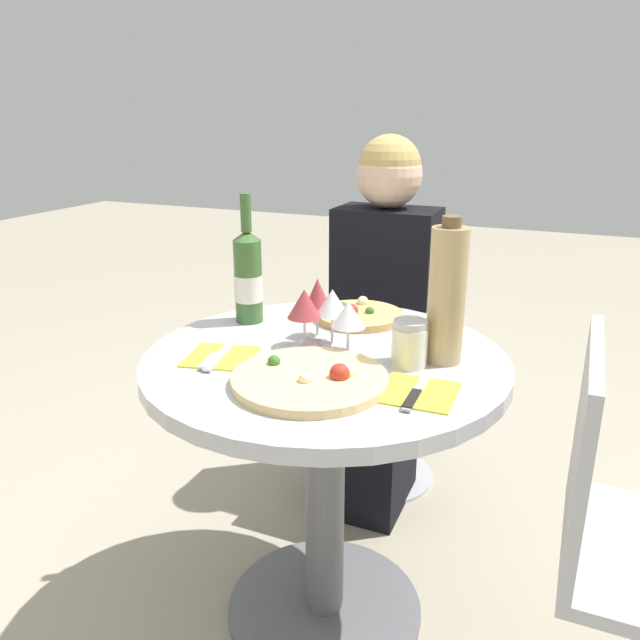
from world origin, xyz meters
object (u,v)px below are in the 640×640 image
Objects in this scene: wine_bottle at (248,276)px; pizza_large at (311,379)px; tall_carafe at (447,295)px; dining_table at (325,430)px; chair_behind_diner at (388,362)px; seated_diner at (377,336)px.

pizza_large is at bearing -44.21° from wine_bottle.
wine_bottle is (-0.31, 0.31, 0.11)m from pizza_large.
pizza_large is at bearing -133.70° from tall_carafe.
dining_table is 2.58× the size of tall_carafe.
tall_carafe is (0.32, -0.67, 0.47)m from chair_behind_diner.
tall_carafe is at bearing 115.73° from chair_behind_diner.
dining_table is at bearing 95.18° from chair_behind_diner.
seated_diner reaches higher than tall_carafe.
tall_carafe is (0.26, 0.07, 0.35)m from dining_table.
pizza_large is (0.03, -0.16, 0.21)m from dining_table.
seated_diner is (-0.07, 0.61, 0.03)m from dining_table.
dining_table is at bearing -163.90° from tall_carafe.
dining_table is 0.62m from seated_diner.
tall_carafe reaches higher than pizza_large.
seated_diner reaches higher than pizza_large.
chair_behind_diner is 2.64× the size of tall_carafe.
seated_diner is 3.69× the size of tall_carafe.
seated_diner reaches higher than wine_bottle.
seated_diner reaches higher than dining_table.
tall_carafe is (0.22, 0.23, 0.14)m from pizza_large.
pizza_large is 0.96× the size of wine_bottle.
chair_behind_diner is 0.97m from pizza_large.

